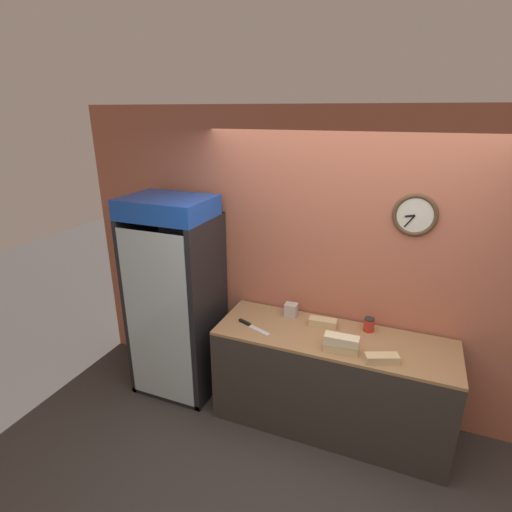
{
  "coord_description": "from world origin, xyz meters",
  "views": [
    {
      "loc": [
        0.48,
        -2.03,
        2.65
      ],
      "look_at": [
        -0.71,
        0.92,
        1.49
      ],
      "focal_mm": 28.0,
      "sensor_mm": 36.0,
      "label": 1
    }
  ],
  "objects_px": {
    "sandwich_flat_right": "(323,322)",
    "napkin_dispenser": "(291,310)",
    "beverage_cooler": "(178,287)",
    "condiment_jar": "(369,325)",
    "chefs_knife": "(250,325)",
    "sandwich_stack_bottom": "(341,348)",
    "sandwich_stack_middle": "(342,340)",
    "sandwich_flat_left": "(382,358)"
  },
  "relations": [
    {
      "from": "sandwich_flat_right",
      "to": "napkin_dispenser",
      "type": "height_order",
      "value": "napkin_dispenser"
    },
    {
      "from": "beverage_cooler",
      "to": "napkin_dispenser",
      "type": "distance_m",
      "value": 1.1
    },
    {
      "from": "sandwich_flat_right",
      "to": "condiment_jar",
      "type": "xyz_separation_m",
      "value": [
        0.38,
        0.06,
        0.03
      ]
    },
    {
      "from": "chefs_knife",
      "to": "napkin_dispenser",
      "type": "bearing_deg",
      "value": 47.56
    },
    {
      "from": "sandwich_stack_bottom",
      "to": "sandwich_stack_middle",
      "type": "height_order",
      "value": "sandwich_stack_middle"
    },
    {
      "from": "beverage_cooler",
      "to": "sandwich_flat_left",
      "type": "relative_size",
      "value": 7.41
    },
    {
      "from": "sandwich_flat_left",
      "to": "napkin_dispenser",
      "type": "height_order",
      "value": "napkin_dispenser"
    },
    {
      "from": "sandwich_flat_right",
      "to": "napkin_dispenser",
      "type": "xyz_separation_m",
      "value": [
        -0.31,
        0.07,
        0.03
      ]
    },
    {
      "from": "sandwich_stack_middle",
      "to": "sandwich_flat_right",
      "type": "height_order",
      "value": "sandwich_stack_middle"
    },
    {
      "from": "chefs_knife",
      "to": "condiment_jar",
      "type": "distance_m",
      "value": 1.02
    },
    {
      "from": "sandwich_stack_middle",
      "to": "sandwich_flat_right",
      "type": "bearing_deg",
      "value": 123.59
    },
    {
      "from": "sandwich_flat_left",
      "to": "chefs_knife",
      "type": "distance_m",
      "value": 1.12
    },
    {
      "from": "beverage_cooler",
      "to": "chefs_knife",
      "type": "xyz_separation_m",
      "value": [
        0.8,
        -0.14,
        -0.17
      ]
    },
    {
      "from": "sandwich_stack_bottom",
      "to": "sandwich_flat_left",
      "type": "height_order",
      "value": "sandwich_stack_bottom"
    },
    {
      "from": "sandwich_stack_middle",
      "to": "condiment_jar",
      "type": "height_order",
      "value": "sandwich_stack_middle"
    },
    {
      "from": "sandwich_stack_bottom",
      "to": "sandwich_flat_left",
      "type": "relative_size",
      "value": 1.03
    },
    {
      "from": "sandwich_flat_right",
      "to": "napkin_dispenser",
      "type": "distance_m",
      "value": 0.32
    },
    {
      "from": "sandwich_stack_middle",
      "to": "sandwich_flat_left",
      "type": "bearing_deg",
      "value": -4.74
    },
    {
      "from": "sandwich_stack_bottom",
      "to": "napkin_dispenser",
      "type": "xyz_separation_m",
      "value": [
        -0.53,
        0.4,
        0.03
      ]
    },
    {
      "from": "sandwich_stack_bottom",
      "to": "chefs_knife",
      "type": "distance_m",
      "value": 0.81
    },
    {
      "from": "napkin_dispenser",
      "to": "condiment_jar",
      "type": "bearing_deg",
      "value": -0.46
    },
    {
      "from": "sandwich_stack_bottom",
      "to": "sandwich_stack_middle",
      "type": "relative_size",
      "value": 1.01
    },
    {
      "from": "sandwich_stack_bottom",
      "to": "napkin_dispenser",
      "type": "relative_size",
      "value": 2.25
    },
    {
      "from": "condiment_jar",
      "to": "napkin_dispenser",
      "type": "relative_size",
      "value": 1.0
    },
    {
      "from": "condiment_jar",
      "to": "chefs_knife",
      "type": "bearing_deg",
      "value": -162.79
    },
    {
      "from": "condiment_jar",
      "to": "sandwich_flat_right",
      "type": "bearing_deg",
      "value": -170.44
    },
    {
      "from": "beverage_cooler",
      "to": "sandwich_flat_right",
      "type": "height_order",
      "value": "beverage_cooler"
    },
    {
      "from": "chefs_knife",
      "to": "napkin_dispenser",
      "type": "height_order",
      "value": "napkin_dispenser"
    },
    {
      "from": "condiment_jar",
      "to": "beverage_cooler",
      "type": "bearing_deg",
      "value": -174.99
    },
    {
      "from": "sandwich_flat_left",
      "to": "chefs_knife",
      "type": "xyz_separation_m",
      "value": [
        -1.12,
        0.12,
        -0.02
      ]
    },
    {
      "from": "sandwich_stack_middle",
      "to": "condiment_jar",
      "type": "bearing_deg",
      "value": 67.87
    },
    {
      "from": "sandwich_stack_middle",
      "to": "sandwich_flat_left",
      "type": "distance_m",
      "value": 0.32
    },
    {
      "from": "beverage_cooler",
      "to": "sandwich_stack_middle",
      "type": "xyz_separation_m",
      "value": [
        1.61,
        -0.24,
        -0.07
      ]
    },
    {
      "from": "sandwich_flat_right",
      "to": "napkin_dispenser",
      "type": "bearing_deg",
      "value": 167.34
    },
    {
      "from": "beverage_cooler",
      "to": "sandwich_stack_bottom",
      "type": "distance_m",
      "value": 1.63
    },
    {
      "from": "sandwich_flat_right",
      "to": "sandwich_stack_middle",
      "type": "bearing_deg",
      "value": -56.41
    },
    {
      "from": "condiment_jar",
      "to": "sandwich_stack_bottom",
      "type": "bearing_deg",
      "value": -112.13
    },
    {
      "from": "beverage_cooler",
      "to": "napkin_dispenser",
      "type": "xyz_separation_m",
      "value": [
        1.08,
        0.16,
        -0.12
      ]
    },
    {
      "from": "sandwich_flat_left",
      "to": "napkin_dispenser",
      "type": "relative_size",
      "value": 2.19
    },
    {
      "from": "beverage_cooler",
      "to": "napkin_dispenser",
      "type": "height_order",
      "value": "beverage_cooler"
    },
    {
      "from": "sandwich_flat_left",
      "to": "sandwich_flat_right",
      "type": "bearing_deg",
      "value": 145.97
    },
    {
      "from": "sandwich_flat_left",
      "to": "sandwich_flat_right",
      "type": "relative_size",
      "value": 1.07
    }
  ]
}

